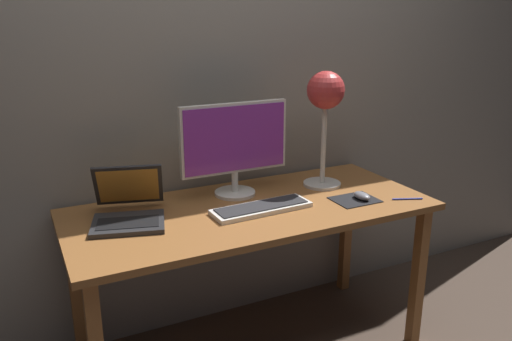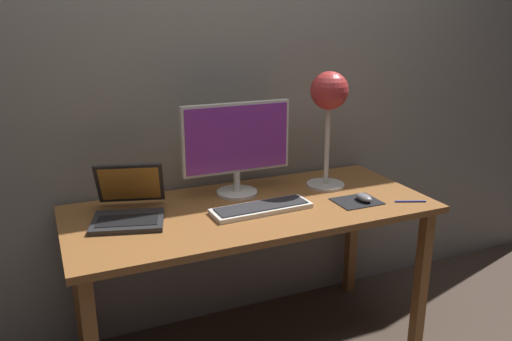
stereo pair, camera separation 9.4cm
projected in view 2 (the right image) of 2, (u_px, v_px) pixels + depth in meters
name	position (u px, v px, depth m)	size (l,w,h in m)	color
back_wall	(218.00, 69.00, 2.44)	(4.80, 0.06, 2.60)	gray
desk	(252.00, 223.00, 2.28)	(1.60, 0.70, 0.74)	#935B2D
monitor	(236.00, 143.00, 2.33)	(0.52, 0.19, 0.43)	silver
keyboard_main	(261.00, 208.00, 2.20)	(0.45, 0.16, 0.03)	silver
laptop	(129.00, 203.00, 2.13)	(0.36, 0.40, 0.22)	#28282B
desk_lamp	(329.00, 100.00, 2.39)	(0.18, 0.18, 0.56)	beige
mousepad	(357.00, 201.00, 2.31)	(0.20, 0.16, 0.00)	black
mouse	(364.00, 197.00, 2.30)	(0.06, 0.10, 0.03)	slate
pen	(410.00, 201.00, 2.30)	(0.01, 0.01, 0.14)	#2633A5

